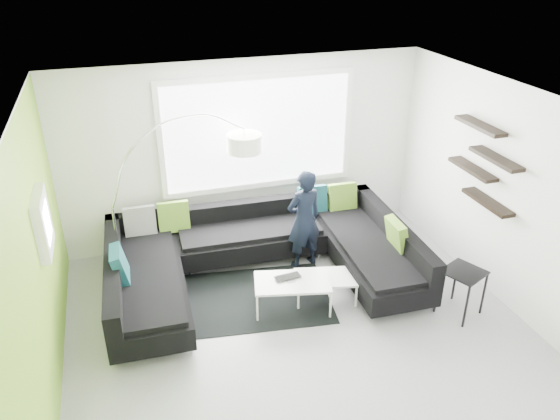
{
  "coord_description": "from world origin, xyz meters",
  "views": [
    {
      "loc": [
        -1.82,
        -5.02,
        4.34
      ],
      "look_at": [
        0.05,
        0.9,
        1.19
      ],
      "focal_mm": 35.0,
      "sensor_mm": 36.0,
      "label": 1
    }
  ],
  "objects_px": {
    "arc_lamp": "(112,208)",
    "side_table": "(460,292)",
    "sectional_sofa": "(262,261)",
    "coffee_table": "(309,290)",
    "laptop": "(289,279)",
    "person": "(304,220)"
  },
  "relations": [
    {
      "from": "side_table",
      "to": "person",
      "type": "xyz_separation_m",
      "value": [
        -1.5,
        1.67,
        0.43
      ]
    },
    {
      "from": "side_table",
      "to": "sectional_sofa",
      "type": "bearing_deg",
      "value": 148.51
    },
    {
      "from": "arc_lamp",
      "to": "sectional_sofa",
      "type": "bearing_deg",
      "value": -21.79
    },
    {
      "from": "side_table",
      "to": "laptop",
      "type": "distance_m",
      "value": 2.17
    },
    {
      "from": "coffee_table",
      "to": "side_table",
      "type": "height_order",
      "value": "side_table"
    },
    {
      "from": "arc_lamp",
      "to": "side_table",
      "type": "height_order",
      "value": "arc_lamp"
    },
    {
      "from": "sectional_sofa",
      "to": "side_table",
      "type": "relative_size",
      "value": 6.61
    },
    {
      "from": "sectional_sofa",
      "to": "side_table",
      "type": "height_order",
      "value": "sectional_sofa"
    },
    {
      "from": "coffee_table",
      "to": "arc_lamp",
      "type": "height_order",
      "value": "arc_lamp"
    },
    {
      "from": "side_table",
      "to": "laptop",
      "type": "bearing_deg",
      "value": 158.87
    },
    {
      "from": "sectional_sofa",
      "to": "arc_lamp",
      "type": "distance_m",
      "value": 2.1
    },
    {
      "from": "arc_lamp",
      "to": "laptop",
      "type": "distance_m",
      "value": 2.49
    },
    {
      "from": "coffee_table",
      "to": "side_table",
      "type": "bearing_deg",
      "value": -10.39
    },
    {
      "from": "person",
      "to": "coffee_table",
      "type": "bearing_deg",
      "value": 62.5
    },
    {
      "from": "sectional_sofa",
      "to": "coffee_table",
      "type": "height_order",
      "value": "sectional_sofa"
    },
    {
      "from": "sectional_sofa",
      "to": "arc_lamp",
      "type": "relative_size",
      "value": 1.82
    },
    {
      "from": "sectional_sofa",
      "to": "side_table",
      "type": "bearing_deg",
      "value": -29.17
    },
    {
      "from": "person",
      "to": "laptop",
      "type": "relative_size",
      "value": 4.2
    },
    {
      "from": "side_table",
      "to": "person",
      "type": "distance_m",
      "value": 2.29
    },
    {
      "from": "sectional_sofa",
      "to": "person",
      "type": "height_order",
      "value": "person"
    },
    {
      "from": "arc_lamp",
      "to": "side_table",
      "type": "bearing_deg",
      "value": -28.27
    },
    {
      "from": "sectional_sofa",
      "to": "coffee_table",
      "type": "relative_size",
      "value": 3.34
    }
  ]
}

